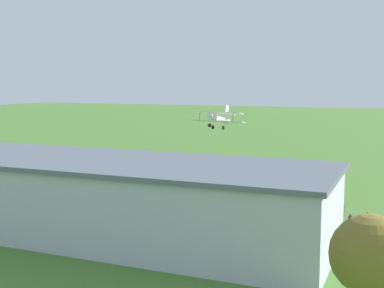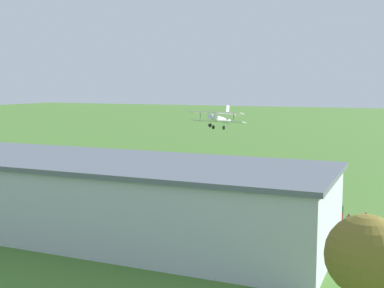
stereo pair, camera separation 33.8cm
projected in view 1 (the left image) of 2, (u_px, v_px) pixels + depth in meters
The scene contains 9 objects.
ground_plane at pixel (220, 160), 80.06m from camera, with size 400.00×400.00×0.00m, color #47752D.
hangar at pixel (98, 196), 40.24m from camera, with size 37.23×12.31×6.04m.
biplane at pixel (218, 118), 81.08m from camera, with size 9.60×7.41×3.90m.
car_orange at pixel (13, 181), 58.05m from camera, with size 2.03×4.44×1.61m.
person_near_hangar_door at pixel (45, 177), 60.85m from camera, with size 0.51×0.51×1.60m.
person_watching_takeoff at pixel (350, 224), 40.12m from camera, with size 0.38×0.38×1.69m.
person_beside_truck at pixel (367, 221), 41.02m from camera, with size 0.52×0.52×1.62m.
person_by_parked_cars at pixel (342, 212), 44.11m from camera, with size 0.52×0.52×1.60m.
tree_at_field_edge at pixel (371, 256), 22.87m from camera, with size 3.73×3.73×6.03m.
Camera 1 is at (-27.64, 74.38, 11.81)m, focal length 47.33 mm.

